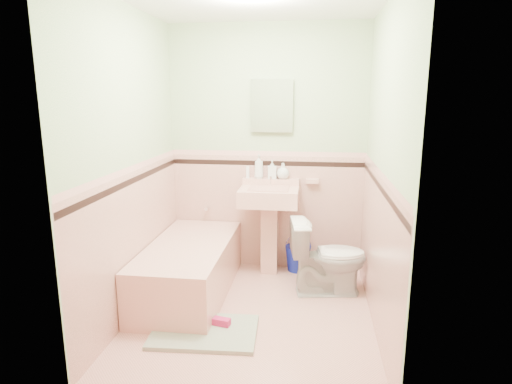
# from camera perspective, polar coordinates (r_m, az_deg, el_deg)

# --- Properties ---
(floor) EXTENTS (2.20, 2.20, 0.00)m
(floor) POSITION_cam_1_polar(r_m,az_deg,el_deg) (3.78, -0.52, -15.79)
(floor) COLOR #E3A494
(floor) RESTS_ON ground
(wall_back) EXTENTS (2.50, 0.00, 2.50)m
(wall_back) POSITION_cam_1_polar(r_m,az_deg,el_deg) (4.46, 1.46, 5.50)
(wall_back) COLOR beige
(wall_back) RESTS_ON ground
(wall_front) EXTENTS (2.50, 0.00, 2.50)m
(wall_front) POSITION_cam_1_polar(r_m,az_deg,el_deg) (2.31, -4.46, -1.15)
(wall_front) COLOR beige
(wall_front) RESTS_ON ground
(wall_left) EXTENTS (0.00, 2.50, 2.50)m
(wall_left) POSITION_cam_1_polar(r_m,az_deg,el_deg) (3.65, -16.32, 3.44)
(wall_left) COLOR beige
(wall_left) RESTS_ON ground
(wall_right) EXTENTS (0.00, 2.50, 2.50)m
(wall_right) POSITION_cam_1_polar(r_m,az_deg,el_deg) (3.38, 16.47, 2.73)
(wall_right) COLOR beige
(wall_right) RESTS_ON ground
(wainscot_back) EXTENTS (2.00, 0.00, 2.00)m
(wainscot_back) POSITION_cam_1_polar(r_m,az_deg,el_deg) (4.57, 1.40, -2.64)
(wainscot_back) COLOR #E6A99A
(wainscot_back) RESTS_ON ground
(wainscot_front) EXTENTS (2.00, 0.00, 2.00)m
(wainscot_front) POSITION_cam_1_polar(r_m,az_deg,el_deg) (2.56, -4.15, -15.39)
(wainscot_front) COLOR #E6A99A
(wainscot_front) RESTS_ON ground
(wainscot_left) EXTENTS (0.00, 2.20, 2.20)m
(wainscot_left) POSITION_cam_1_polar(r_m,az_deg,el_deg) (3.80, -15.55, -6.28)
(wainscot_left) COLOR #E6A99A
(wainscot_left) RESTS_ON ground
(wainscot_right) EXTENTS (0.00, 2.20, 2.20)m
(wainscot_right) POSITION_cam_1_polar(r_m,az_deg,el_deg) (3.54, 15.63, -7.67)
(wainscot_right) COLOR #E6A99A
(wainscot_right) RESTS_ON ground
(accent_back) EXTENTS (2.00, 0.00, 2.00)m
(accent_back) POSITION_cam_1_polar(r_m,az_deg,el_deg) (4.46, 1.43, 3.81)
(accent_back) COLOR black
(accent_back) RESTS_ON ground
(accent_front) EXTENTS (2.00, 0.00, 2.00)m
(accent_front) POSITION_cam_1_polar(r_m,az_deg,el_deg) (2.36, -4.31, -4.11)
(accent_front) COLOR black
(accent_front) RESTS_ON ground
(accent_left) EXTENTS (0.00, 2.20, 2.20)m
(accent_left) POSITION_cam_1_polar(r_m,az_deg,el_deg) (3.67, -15.94, 1.43)
(accent_left) COLOR black
(accent_left) RESTS_ON ground
(accent_right) EXTENTS (0.00, 2.20, 2.20)m
(accent_right) POSITION_cam_1_polar(r_m,az_deg,el_deg) (3.40, 16.04, 0.59)
(accent_right) COLOR black
(accent_right) RESTS_ON ground
(cap_back) EXTENTS (2.00, 0.00, 2.00)m
(cap_back) POSITION_cam_1_polar(r_m,az_deg,el_deg) (4.44, 1.43, 5.09)
(cap_back) COLOR #E3A49A
(cap_back) RESTS_ON ground
(cap_front) EXTENTS (2.00, 0.00, 2.00)m
(cap_front) POSITION_cam_1_polar(r_m,az_deg,el_deg) (2.34, -4.35, -1.76)
(cap_front) COLOR #E3A49A
(cap_front) RESTS_ON ground
(cap_left) EXTENTS (0.00, 2.20, 2.20)m
(cap_left) POSITION_cam_1_polar(r_m,az_deg,el_deg) (3.65, -16.03, 2.97)
(cap_left) COLOR #E3A49A
(cap_left) RESTS_ON ground
(cap_right) EXTENTS (0.00, 2.20, 2.20)m
(cap_right) POSITION_cam_1_polar(r_m,az_deg,el_deg) (3.38, 16.14, 2.24)
(cap_right) COLOR #E3A49A
(cap_right) RESTS_ON ground
(bathtub) EXTENTS (0.70, 1.50, 0.45)m
(bathtub) POSITION_cam_1_polar(r_m,az_deg,el_deg) (4.10, -8.74, -10.12)
(bathtub) COLOR #DEA091
(bathtub) RESTS_ON floor
(tub_faucet) EXTENTS (0.04, 0.12, 0.04)m
(tub_faucet) POSITION_cam_1_polar(r_m,az_deg,el_deg) (4.63, -6.42, -2.11)
(tub_faucet) COLOR silver
(tub_faucet) RESTS_ON wall_back
(sink) EXTENTS (0.58, 0.48, 0.91)m
(sink) POSITION_cam_1_polar(r_m,az_deg,el_deg) (4.39, 1.71, -5.27)
(sink) COLOR #DEA091
(sink) RESTS_ON floor
(sink_faucet) EXTENTS (0.02, 0.02, 0.10)m
(sink_faucet) POSITION_cam_1_polar(r_m,az_deg,el_deg) (4.40, 1.95, 1.45)
(sink_faucet) COLOR silver
(sink_faucet) RESTS_ON sink
(medicine_cabinet) EXTENTS (0.40, 0.04, 0.50)m
(medicine_cabinet) POSITION_cam_1_polar(r_m,az_deg,el_deg) (4.39, 2.11, 11.28)
(medicine_cabinet) COLOR white
(medicine_cabinet) RESTS_ON wall_back
(soap_dish) EXTENTS (0.13, 0.08, 0.04)m
(soap_dish) POSITION_cam_1_polar(r_m,az_deg,el_deg) (4.44, 7.43, 1.45)
(soap_dish) COLOR #DEA091
(soap_dish) RESTS_ON wall_back
(soap_bottle_left) EXTENTS (0.11, 0.11, 0.24)m
(soap_bottle_left) POSITION_cam_1_polar(r_m,az_deg,el_deg) (4.43, 0.38, 3.38)
(soap_bottle_left) COLOR #B2B2B2
(soap_bottle_left) RESTS_ON sink
(soap_bottle_mid) EXTENTS (0.09, 0.10, 0.19)m
(soap_bottle_mid) POSITION_cam_1_polar(r_m,az_deg,el_deg) (4.42, 2.13, 3.00)
(soap_bottle_mid) COLOR #B2B2B2
(soap_bottle_mid) RESTS_ON sink
(soap_bottle_right) EXTENTS (0.16, 0.16, 0.16)m
(soap_bottle_right) POSITION_cam_1_polar(r_m,az_deg,el_deg) (4.41, 3.57, 2.79)
(soap_bottle_right) COLOR #B2B2B2
(soap_bottle_right) RESTS_ON sink
(tube) EXTENTS (0.04, 0.04, 0.12)m
(tube) POSITION_cam_1_polar(r_m,az_deg,el_deg) (4.45, -1.12, 2.64)
(tube) COLOR white
(tube) RESTS_ON sink
(toilet) EXTENTS (0.74, 0.49, 0.70)m
(toilet) POSITION_cam_1_polar(r_m,az_deg,el_deg) (4.07, 9.48, -8.41)
(toilet) COLOR white
(toilet) RESTS_ON floor
(bucket) EXTENTS (0.33, 0.33, 0.26)m
(bucket) POSITION_cam_1_polar(r_m,az_deg,el_deg) (4.61, 5.54, -8.67)
(bucket) COLOR #101EA8
(bucket) RESTS_ON floor
(bath_mat) EXTENTS (0.83, 0.58, 0.03)m
(bath_mat) POSITION_cam_1_polar(r_m,az_deg,el_deg) (3.53, -6.79, -17.81)
(bath_mat) COLOR gray
(bath_mat) RESTS_ON floor
(shoe) EXTENTS (0.15, 0.09, 0.05)m
(shoe) POSITION_cam_1_polar(r_m,az_deg,el_deg) (3.56, -4.56, -16.66)
(shoe) COLOR #BF1E59
(shoe) RESTS_ON bath_mat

